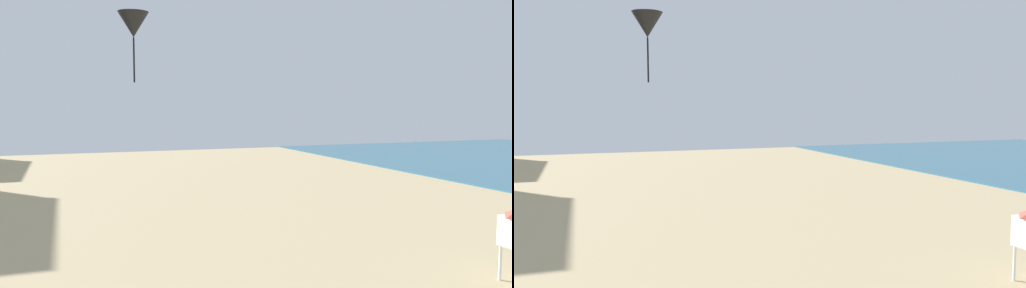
% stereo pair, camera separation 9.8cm
% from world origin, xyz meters
% --- Properties ---
extents(kite_black_delta, '(1.10, 1.10, 2.50)m').
position_xyz_m(kite_black_delta, '(0.07, 14.96, 8.68)').
color(kite_black_delta, black).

